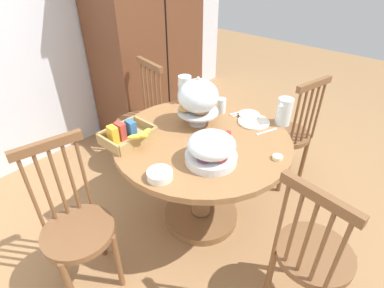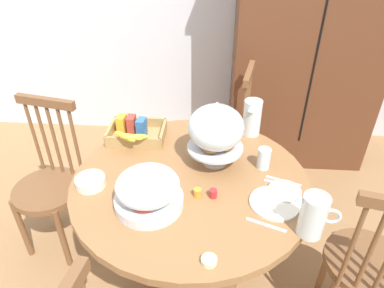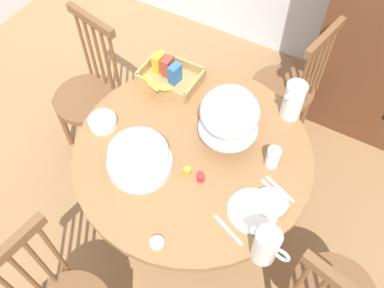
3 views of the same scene
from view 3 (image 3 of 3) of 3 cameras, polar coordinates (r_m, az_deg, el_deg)
The scene contains 19 objects.
ground_plane at distance 2.57m, azimuth -1.30°, elevation -12.32°, with size 10.00×10.00×0.00m, color #997047.
dining_table at distance 2.16m, azimuth -0.00°, elevation -4.24°, with size 1.15×1.15×0.74m.
windsor_chair_near_window at distance 2.64m, azimuth -13.97°, elevation 6.38°, with size 0.41×0.41×0.97m.
windsor_chair_far_side at distance 2.66m, azimuth 12.79°, elevation 7.17°, with size 0.41×0.41×0.97m.
pastry_stand_with_dome at distance 1.85m, azimuth 5.22°, elevation 4.18°, with size 0.28×0.28×0.34m.
fruit_platter_covered at distance 1.86m, azimuth -7.38°, elevation -1.65°, with size 0.30×0.30×0.18m.
orange_juice_pitcher at distance 1.67m, azimuth 10.15°, elevation -13.77°, with size 0.18×0.10×0.19m.
milk_pitcher at distance 2.09m, azimuth 13.80°, elevation 5.69°, with size 0.10×0.18×0.21m.
cereal_basket at distance 2.23m, azimuth -3.35°, elevation 9.46°, with size 0.32×0.30×0.12m.
china_plate_large at distance 1.82m, azimuth 8.35°, elevation -9.09°, with size 0.22×0.22×0.01m, color white.
china_plate_small at distance 1.84m, azimuth 10.86°, elevation -7.87°, with size 0.15×0.15×0.01m, color white.
cereal_bowl at distance 2.09m, azimuth -12.23°, elevation 2.99°, with size 0.14×0.14×0.04m, color white.
drinking_glass at distance 1.91m, azimuth 11.11°, elevation -1.83°, with size 0.06×0.06×0.11m, color silver.
butter_dish at distance 1.74m, azimuth -4.86°, elevation -13.45°, with size 0.06×0.06×0.02m, color beige.
jam_jar_strawberry at distance 1.86m, azimuth 1.25°, elevation -4.54°, with size 0.04×0.04×0.04m, color #B7282D.
jam_jar_apricot at distance 1.88m, azimuth -0.62°, elevation -3.64°, with size 0.04×0.04×0.04m, color orange.
table_knife at distance 1.88m, azimuth 11.41°, elevation -6.64°, with size 0.17×0.01×0.01m, color silver.
dinner_fork at distance 1.89m, azimuth 12.04°, elevation -6.12°, with size 0.17×0.01×0.01m, color silver.
soup_spoon at distance 1.77m, azimuth 5.02°, elevation -11.75°, with size 0.17×0.01×0.01m, color silver.
Camera 3 is at (0.55, -0.85, 2.36)m, focal length 38.62 mm.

